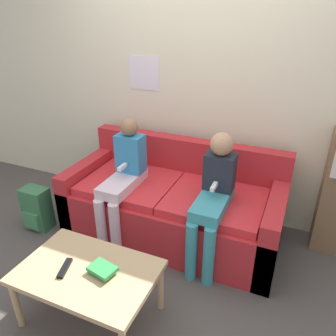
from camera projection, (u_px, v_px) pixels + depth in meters
ground_plane at (148, 269)px, 2.70m from camera, size 10.00×10.00×0.00m
wall_back at (197, 85)px, 3.03m from camera, size 8.00×0.06×2.60m
couch at (174, 205)px, 3.03m from camera, size 1.93×0.88×0.83m
coffee_table at (88, 275)px, 2.13m from camera, size 0.89×0.59×0.42m
person_left at (123, 176)px, 2.86m from camera, size 0.24×0.59×1.10m
person_right at (214, 194)px, 2.56m from camera, size 0.24×0.59×1.09m
tv_remote at (65, 268)px, 2.11m from camera, size 0.09×0.17×0.02m
book_stack at (102, 270)px, 2.07m from camera, size 0.19×0.16×0.05m
backpack at (37, 209)px, 3.13m from camera, size 0.25×0.20×0.42m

